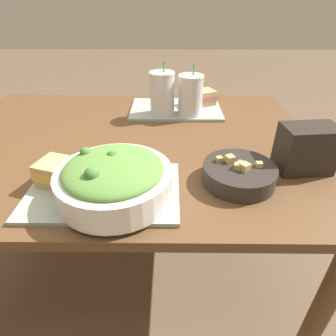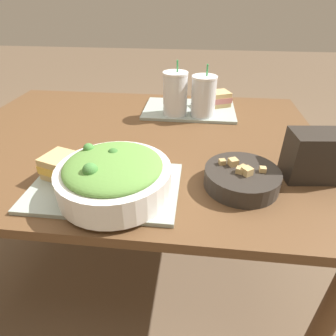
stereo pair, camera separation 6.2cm
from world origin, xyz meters
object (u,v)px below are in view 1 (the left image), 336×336
(drink_cup_dark, at_px, (162,95))
(chip_bag, at_px, (306,149))
(salad_bowl, at_px, (114,178))
(drink_cup_red, at_px, (190,96))
(sandwich_near, at_px, (61,173))
(soup_bowl, at_px, (239,173))
(sandwich_far, at_px, (201,98))
(baguette_near, at_px, (100,160))

(drink_cup_dark, xyz_separation_m, chip_bag, (0.43, -0.42, -0.02))
(salad_bowl, xyz_separation_m, drink_cup_red, (0.22, 0.56, 0.03))
(sandwich_near, height_order, chip_bag, chip_bag)
(soup_bowl, height_order, chip_bag, chip_bag)
(salad_bowl, distance_m, drink_cup_dark, 0.57)
(soup_bowl, height_order, sandwich_far, sandwich_far)
(baguette_near, distance_m, drink_cup_dark, 0.48)
(drink_cup_dark, bearing_deg, sandwich_far, 34.59)
(sandwich_near, bearing_deg, chip_bag, 25.51)
(drink_cup_dark, xyz_separation_m, drink_cup_red, (0.12, 0.00, -0.01))
(soup_bowl, height_order, drink_cup_red, drink_cup_red)
(salad_bowl, distance_m, baguette_near, 0.14)
(salad_bowl, xyz_separation_m, soup_bowl, (0.34, 0.08, -0.04))
(soup_bowl, xyz_separation_m, drink_cup_red, (-0.11, 0.48, 0.06))
(sandwich_near, height_order, baguette_near, baguette_near)
(salad_bowl, bearing_deg, drink_cup_red, 68.38)
(sandwich_far, xyz_separation_m, chip_bag, (0.26, -0.54, 0.03))
(sandwich_near, bearing_deg, salad_bowl, -0.99)
(salad_bowl, xyz_separation_m, drink_cup_dark, (0.11, 0.56, 0.03))
(salad_bowl, xyz_separation_m, sandwich_near, (-0.16, 0.05, -0.02))
(baguette_near, height_order, sandwich_far, baguette_near)
(soup_bowl, xyz_separation_m, sandwich_far, (-0.06, 0.60, 0.02))
(drink_cup_dark, bearing_deg, chip_bag, -43.69)
(soup_bowl, distance_m, baguette_near, 0.40)
(soup_bowl, bearing_deg, chip_bag, 18.54)
(sandwich_far, height_order, chip_bag, chip_bag)
(salad_bowl, relative_size, baguette_near, 1.84)
(drink_cup_dark, distance_m, drink_cup_red, 0.12)
(drink_cup_dark, distance_m, chip_bag, 0.60)
(baguette_near, relative_size, chip_bag, 0.97)
(baguette_near, distance_m, chip_bag, 0.61)
(drink_cup_dark, bearing_deg, sandwich_near, -117.16)
(soup_bowl, height_order, baguette_near, baguette_near)
(salad_bowl, bearing_deg, soup_bowl, 13.28)
(drink_cup_red, bearing_deg, sandwich_far, 64.91)
(salad_bowl, height_order, chip_bag, chip_bag)
(soup_bowl, bearing_deg, sandwich_near, -176.94)
(salad_bowl, bearing_deg, chip_bag, 15.31)
(salad_bowl, relative_size, sandwich_far, 1.95)
(soup_bowl, bearing_deg, baguette_near, 174.34)
(baguette_near, height_order, chip_bag, chip_bag)
(soup_bowl, distance_m, sandwich_near, 0.49)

